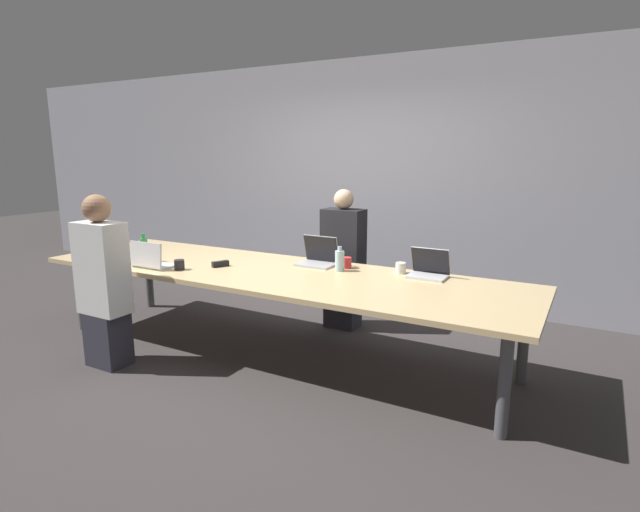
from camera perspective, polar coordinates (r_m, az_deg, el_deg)
The scene contains 14 objects.
ground_plane at distance 4.50m, azimuth -5.35°, elevation -10.86°, with size 24.00×24.00×0.00m, color #383333.
curtain_wall at distance 6.00m, azimuth 5.86°, elevation 8.55°, with size 12.00×0.06×2.80m.
conference_table at distance 4.28m, azimuth -5.52°, elevation -2.29°, with size 4.34×1.22×0.74m.
laptop_near_left at distance 4.59m, azimuth -18.79°, elevation -0.44°, with size 0.36×0.23×0.23m.
person_near_left at distance 4.38m, azimuth -23.52°, elevation -2.99°, with size 0.40×0.24×1.41m.
cup_near_left at distance 4.44m, azimuth -15.78°, elevation -0.97°, with size 0.09×0.09×0.09m.
bottle_near_left at distance 4.87m, azimuth -19.45°, elevation 0.72°, with size 0.07×0.07×0.26m.
laptop_far_center at distance 4.46m, azimuth -0.15°, elevation -0.07°, with size 0.33×0.26×0.26m.
person_far_center at distance 4.94m, azimuth 2.66°, elevation -0.67°, with size 0.40×0.24×1.38m.
cup_far_center at distance 4.34m, azimuth 3.02°, elevation -0.77°, with size 0.09×0.09×0.09m.
bottle_far_center at distance 4.22m, azimuth 2.26°, elevation -0.51°, with size 0.08×0.08×0.21m.
laptop_far_right at distance 4.11m, azimuth 12.34°, elevation -1.42°, with size 0.31×0.24×0.24m.
cup_far_right at distance 4.20m, azimuth 9.20°, elevation -1.35°, with size 0.08×0.08×0.09m.
stapler at distance 4.48m, azimuth -11.32°, elevation -0.89°, with size 0.11×0.15×0.05m.
Camera 1 is at (2.37, -3.41, 1.72)m, focal length 28.00 mm.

